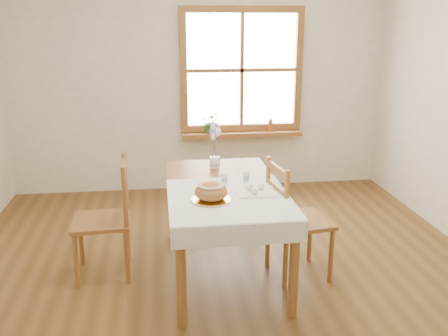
% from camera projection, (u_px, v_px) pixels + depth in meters
% --- Properties ---
extents(ground, '(5.00, 5.00, 0.00)m').
position_uv_depth(ground, '(229.00, 288.00, 3.93)').
color(ground, brown).
rests_on(ground, ground).
extents(room_walls, '(4.60, 5.10, 2.65)m').
position_uv_depth(room_walls, '(230.00, 68.00, 3.44)').
color(room_walls, white).
rests_on(room_walls, ground).
extents(window, '(1.46, 0.08, 1.46)m').
position_uv_depth(window, '(242.00, 70.00, 5.92)').
color(window, '#955F2E').
rests_on(window, ground).
extents(window_sill, '(1.46, 0.20, 0.05)m').
position_uv_depth(window_sill, '(242.00, 134.00, 6.07)').
color(window_sill, '#955F2E').
rests_on(window_sill, ground).
extents(dining_table, '(0.90, 1.60, 0.75)m').
position_uv_depth(dining_table, '(224.00, 196.00, 4.02)').
color(dining_table, '#955F2E').
rests_on(dining_table, ground).
extents(table_linen, '(0.91, 0.99, 0.01)m').
position_uv_depth(table_linen, '(229.00, 198.00, 3.70)').
color(table_linen, white).
rests_on(table_linen, dining_table).
extents(chair_left, '(0.49, 0.47, 0.97)m').
position_uv_depth(chair_left, '(101.00, 219.00, 4.01)').
color(chair_left, '#955F2E').
rests_on(chair_left, ground).
extents(chair_right, '(0.54, 0.52, 0.97)m').
position_uv_depth(chair_right, '(300.00, 219.00, 4.01)').
color(chair_right, '#955F2E').
rests_on(chair_right, ground).
extents(bread_plate, '(0.29, 0.29, 0.02)m').
position_uv_depth(bread_plate, '(211.00, 200.00, 3.64)').
color(bread_plate, silver).
rests_on(bread_plate, table_linen).
extents(bread_loaf, '(0.24, 0.24, 0.13)m').
position_uv_depth(bread_loaf, '(211.00, 190.00, 3.62)').
color(bread_loaf, '#9D6637').
rests_on(bread_loaf, bread_plate).
extents(egg_napkin, '(0.30, 0.26, 0.01)m').
position_uv_depth(egg_napkin, '(256.00, 192.00, 3.80)').
color(egg_napkin, white).
rests_on(egg_napkin, table_linen).
extents(eggs, '(0.23, 0.21, 0.05)m').
position_uv_depth(eggs, '(256.00, 188.00, 3.80)').
color(eggs, silver).
rests_on(eggs, egg_napkin).
extents(salt_shaker, '(0.07, 0.07, 0.10)m').
position_uv_depth(salt_shaker, '(224.00, 178.00, 3.99)').
color(salt_shaker, silver).
rests_on(salt_shaker, table_linen).
extents(pepper_shaker, '(0.06, 0.06, 0.10)m').
position_uv_depth(pepper_shaker, '(246.00, 176.00, 4.04)').
color(pepper_shaker, silver).
rests_on(pepper_shaker, table_linen).
extents(flower_vase, '(0.12, 0.12, 0.10)m').
position_uv_depth(flower_vase, '(215.00, 163.00, 4.44)').
color(flower_vase, silver).
rests_on(flower_vase, dining_table).
extents(lavender_bouquet, '(0.16, 0.16, 0.31)m').
position_uv_depth(lavender_bouquet, '(215.00, 141.00, 4.38)').
color(lavender_bouquet, '#8061AD').
rests_on(lavender_bouquet, flower_vase).
extents(potted_plant, '(0.31, 0.32, 0.20)m').
position_uv_depth(potted_plant, '(212.00, 125.00, 5.99)').
color(potted_plant, '#316E2C').
rests_on(potted_plant, window_sill).
extents(amber_bottle, '(0.06, 0.06, 0.16)m').
position_uv_depth(amber_bottle, '(270.00, 125.00, 6.08)').
color(amber_bottle, '#A1541D').
rests_on(amber_bottle, window_sill).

